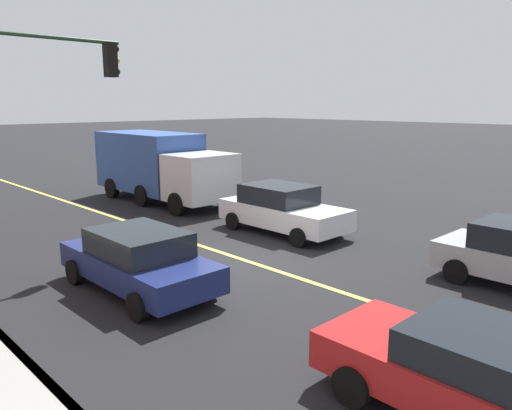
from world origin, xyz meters
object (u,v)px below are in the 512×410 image
(car_red, at_px, (494,380))
(car_white, at_px, (282,209))
(truck_blue, at_px, (160,165))
(car_navy, at_px, (138,260))
(traffic_light_mast, at_px, (4,104))

(car_red, bearing_deg, car_white, -31.77)
(car_red, height_order, truck_blue, truck_blue)
(car_red, relative_size, car_navy, 1.07)
(car_red, distance_m, truck_blue, 17.48)
(car_red, bearing_deg, car_navy, 5.24)
(car_navy, xyz_separation_m, traffic_light_mast, (3.01, 1.62, 3.51))
(car_white, relative_size, traffic_light_mast, 0.73)
(car_navy, bearing_deg, car_red, -174.76)
(truck_blue, distance_m, traffic_light_mast, 10.28)
(car_red, xyz_separation_m, traffic_light_mast, (10.66, 2.32, 3.54))
(traffic_light_mast, bearing_deg, car_red, -167.70)
(car_red, relative_size, car_white, 1.03)
(car_white, height_order, truck_blue, truck_blue)
(car_navy, xyz_separation_m, truck_blue, (8.85, -6.40, 0.86))
(car_white, bearing_deg, truck_blue, -1.05)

